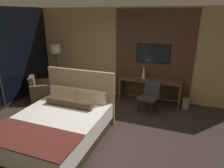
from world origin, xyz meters
name	(u,v)px	position (x,y,z in m)	size (l,w,h in m)	color
ground_plane	(91,136)	(0.00, 0.00, 0.00)	(16.00, 16.00, 0.00)	#332823
wall_back_tv_panel	(129,54)	(0.12, 2.59, 1.40)	(7.20, 0.09, 2.80)	tan
bed	(58,126)	(-0.57, -0.39, 0.35)	(1.79, 2.28, 1.32)	#33281E
desk	(150,86)	(0.88, 2.33, 0.49)	(1.85, 0.48, 0.72)	brown
tv	(153,54)	(0.88, 2.52, 1.48)	(1.00, 0.04, 0.56)	black
desk_chair	(150,94)	(1.00, 1.70, 0.51)	(0.60, 0.60, 0.87)	#38333D
armchair_by_window	(43,91)	(-2.36, 1.34, 0.27)	(1.01, 1.02, 0.80)	brown
floor_lamp	(56,53)	(-2.28, 2.11, 1.38)	(0.34, 0.34, 1.65)	#282623
vase_tall	(144,72)	(0.66, 2.38, 0.93)	(0.12, 0.12, 0.41)	silver
waste_bin	(186,103)	(1.96, 2.23, 0.14)	(0.22, 0.22, 0.28)	gray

